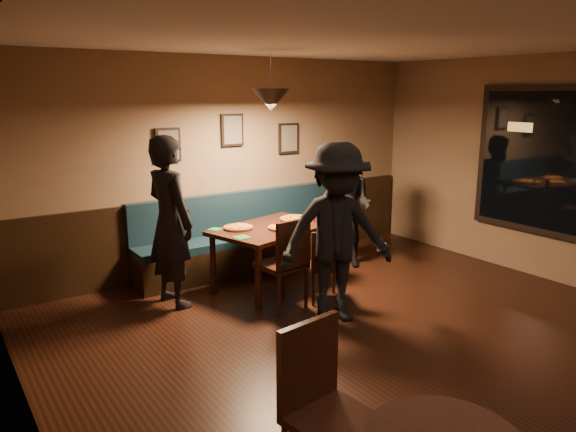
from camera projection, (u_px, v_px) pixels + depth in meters
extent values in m
plane|color=black|center=(428.00, 365.00, 4.76)|extent=(7.00, 7.00, 0.00)
plane|color=silver|center=(449.00, 30.00, 4.13)|extent=(7.00, 7.00, 0.00)
plane|color=#8C704F|center=(232.00, 164.00, 7.26)|extent=(6.00, 0.00, 6.00)
plane|color=#8C704F|center=(46.00, 279.00, 2.79)|extent=(0.00, 7.00, 7.00)
cube|color=black|center=(234.00, 229.00, 7.43)|extent=(5.88, 0.06, 1.00)
cube|color=black|center=(572.00, 164.00, 6.46)|extent=(0.06, 2.56, 1.86)
plane|color=black|center=(571.00, 164.00, 6.44)|extent=(0.00, 2.40, 2.40)
cube|color=black|center=(168.00, 145.00, 6.67)|extent=(0.32, 0.04, 0.42)
cube|color=black|center=(232.00, 130.00, 7.13)|extent=(0.32, 0.04, 0.42)
cube|color=black|center=(288.00, 138.00, 7.66)|extent=(0.32, 0.04, 0.42)
cone|color=black|center=(271.00, 100.00, 6.20)|extent=(0.44, 0.44, 0.25)
cube|color=black|center=(272.00, 256.00, 6.62)|extent=(1.59, 1.24, 0.75)
imported|color=black|center=(170.00, 222.00, 5.93)|extent=(0.56, 0.76, 1.90)
imported|color=black|center=(346.00, 207.00, 7.35)|extent=(0.83, 0.95, 1.63)
imported|color=black|center=(337.00, 234.00, 5.51)|extent=(1.35, 1.02, 1.86)
cylinder|color=orange|center=(238.00, 227.00, 6.42)|extent=(0.46, 0.46, 0.04)
cylinder|color=#C17124|center=(282.00, 227.00, 6.42)|extent=(0.35, 0.35, 0.04)
cylinder|color=orange|center=(295.00, 219.00, 6.85)|extent=(0.44, 0.44, 0.04)
cylinder|color=black|center=(328.00, 220.00, 6.58)|extent=(0.07, 0.07, 0.13)
cylinder|color=#901304|center=(314.00, 217.00, 6.77)|extent=(0.03, 0.03, 0.12)
cube|color=#207932|center=(215.00, 229.00, 6.40)|extent=(0.18, 0.18, 0.01)
cube|color=#1F763B|center=(242.00, 237.00, 6.05)|extent=(0.18, 0.18, 0.01)
cube|color=#B8B8BC|center=(285.00, 234.00, 6.21)|extent=(0.20, 0.06, 0.00)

